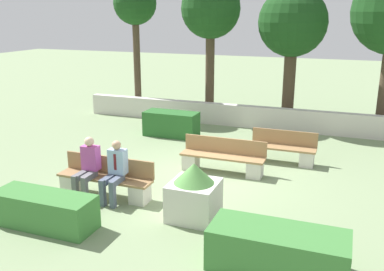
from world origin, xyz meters
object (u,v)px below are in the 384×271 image
at_px(bench_right_side, 283,151).
at_px(person_seated_man, 115,169).
at_px(person_seated_woman, 88,165).
at_px(tree_center_left, 211,11).
at_px(planter_corner_left, 194,193).
at_px(tree_leftmost, 135,7).
at_px(tree_center_right, 293,25).
at_px(bench_left_side, 223,159).
at_px(bench_front, 106,181).

relative_size(bench_right_side, person_seated_man, 1.33).
height_order(person_seated_woman, tree_center_left, tree_center_left).
distance_m(person_seated_woman, planter_corner_left, 2.54).
height_order(tree_leftmost, tree_center_left, tree_center_left).
bearing_deg(tree_center_right, tree_leftmost, -175.01).
xyz_separation_m(bench_left_side, person_seated_man, (-1.65, -2.45, 0.38)).
bearing_deg(person_seated_man, tree_center_left, 93.32).
xyz_separation_m(bench_front, tree_center_left, (-0.10, 7.52, 3.62)).
xyz_separation_m(bench_right_side, tree_center_left, (-3.40, 3.95, 3.64)).
height_order(bench_left_side, tree_center_left, tree_center_left).
relative_size(bench_right_side, tree_center_left, 0.34).
xyz_separation_m(bench_front, person_seated_woman, (-0.33, -0.14, 0.39)).
xyz_separation_m(bench_left_side, tree_leftmost, (-5.00, 5.01, 3.77)).
bearing_deg(bench_front, tree_center_left, 90.76).
relative_size(bench_front, bench_left_side, 1.02).
height_order(bench_front, planter_corner_left, planter_corner_left).
bearing_deg(tree_center_left, planter_corner_left, -73.65).
bearing_deg(tree_leftmost, bench_right_side, -30.67).
bearing_deg(bench_right_side, tree_leftmost, 150.10).
relative_size(tree_leftmost, tree_center_left, 0.99).
bearing_deg(person_seated_woman, tree_center_left, 88.27).
bearing_deg(person_seated_woman, tree_center_right, 68.73).
height_order(bench_front, tree_leftmost, tree_leftmost).
distance_m(bench_right_side, tree_leftmost, 8.25).
bearing_deg(bench_front, person_seated_woman, -156.42).
distance_m(tree_leftmost, tree_center_left, 2.92).
height_order(bench_front, bench_right_side, same).
relative_size(person_seated_man, tree_center_right, 0.28).
distance_m(bench_left_side, person_seated_man, 2.98).
xyz_separation_m(person_seated_man, planter_corner_left, (1.85, -0.16, -0.19)).
distance_m(bench_right_side, tree_center_right, 5.33).
relative_size(bench_left_side, planter_corner_left, 1.89).
xyz_separation_m(tree_center_left, tree_center_right, (2.87, 0.29, -0.45)).
bearing_deg(tree_leftmost, tree_center_left, 4.19).
bearing_deg(bench_front, bench_right_side, 47.25).
distance_m(person_seated_woman, tree_leftmost, 8.61).
xyz_separation_m(bench_left_side, person_seated_woman, (-2.33, -2.45, 0.39)).
height_order(planter_corner_left, tree_center_left, tree_center_left).
xyz_separation_m(bench_right_side, tree_center_right, (-0.53, 4.24, 3.19)).
bearing_deg(person_seated_woman, bench_front, 23.58).
bearing_deg(planter_corner_left, bench_front, 171.99).
bearing_deg(person_seated_man, bench_right_side, 51.51).
relative_size(bench_left_side, tree_center_left, 0.42).
relative_size(bench_front, tree_center_right, 0.46).
xyz_separation_m(person_seated_woman, tree_center_right, (3.10, 7.96, 2.78)).
bearing_deg(tree_center_right, bench_front, -109.51).
height_order(bench_front, tree_center_left, tree_center_left).
bearing_deg(bench_left_side, tree_center_right, 76.69).
bearing_deg(tree_leftmost, bench_left_side, -45.04).
bearing_deg(person_seated_man, planter_corner_left, -5.03).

